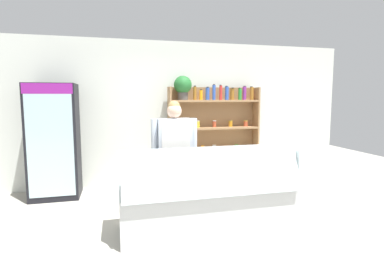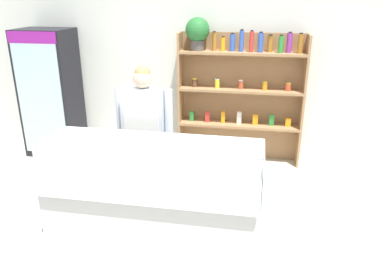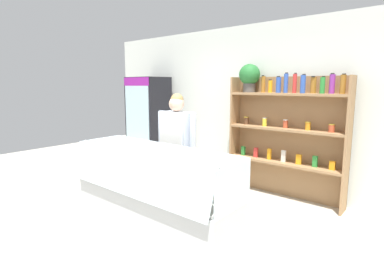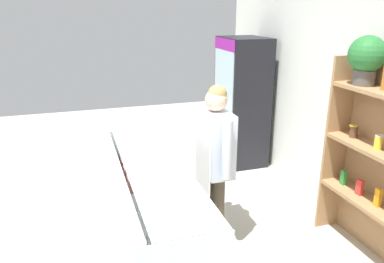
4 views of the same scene
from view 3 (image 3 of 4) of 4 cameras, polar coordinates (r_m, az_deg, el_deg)
name	(u,v)px [view 3 (image 3 of 4)]	position (r m, az deg, el deg)	size (l,w,h in m)	color
ground_plane	(165,232)	(3.74, -5.12, -18.53)	(12.00, 12.00, 0.00)	#B7B2A3
back_wall	(257,107)	(5.14, 12.27, 4.52)	(6.80, 0.10, 2.70)	silver
drinks_fridge	(148,124)	(6.18, -8.29, 1.48)	(0.76, 0.60, 1.88)	black
shelving_unit	(279,120)	(4.72, 16.29, 2.06)	(1.76, 0.33, 2.05)	#9E754C
deli_display_case	(154,205)	(3.66, -7.17, -13.77)	(2.15, 0.72, 1.01)	silver
shop_clerk	(177,141)	(4.14, -2.95, -1.82)	(0.67, 0.25, 1.61)	#4C4233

